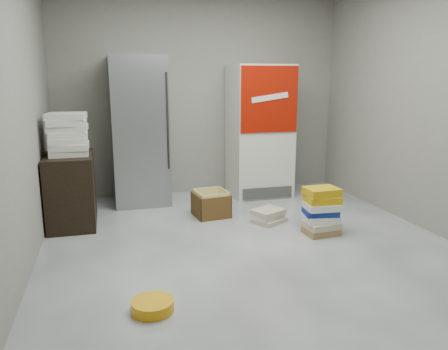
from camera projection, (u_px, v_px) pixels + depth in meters
ground at (259, 255)px, 4.08m from camera, size 5.00×5.00×0.00m
room_shell at (263, 57)px, 3.69m from camera, size 4.04×5.04×2.82m
steel_fridge at (139, 131)px, 5.65m from camera, size 0.70×0.72×1.90m
coke_cooler at (260, 131)px, 6.08m from camera, size 0.80×0.73×1.80m
wood_shelf at (71, 190)px, 4.87m from camera, size 0.50×0.80×0.80m
supply_box_stack at (68, 134)px, 4.73m from camera, size 0.43×0.44×0.45m
phonebook_stack_main at (321, 211)px, 4.60m from camera, size 0.38×0.33×0.50m
phonebook_stack_side at (268, 216)px, 5.01m from camera, size 0.44×0.43×0.15m
cardboard_box at (211, 205)px, 5.23m from camera, size 0.43×0.43×0.31m
bucket_lid at (153, 306)px, 3.10m from camera, size 0.31×0.31×0.08m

